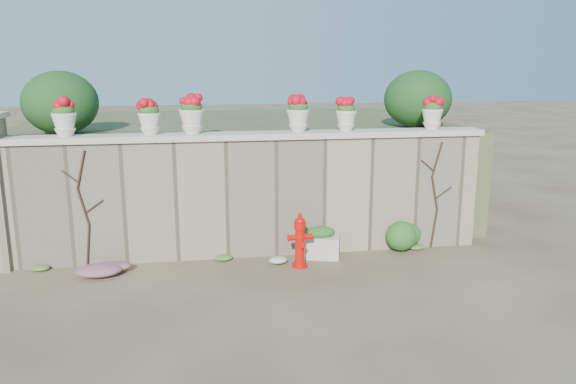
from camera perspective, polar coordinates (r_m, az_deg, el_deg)
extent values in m
plane|color=#4C3B26|center=(8.15, -2.37, -10.30)|extent=(80.00, 80.00, 0.00)
cube|color=#8D7A5E|center=(9.54, -3.80, -0.54)|extent=(8.00, 0.40, 2.00)
cube|color=beige|center=(9.36, -3.89, 5.73)|extent=(8.10, 0.52, 0.10)
cube|color=#384C23|center=(12.67, -5.28, 2.74)|extent=(9.00, 6.00, 2.00)
ellipsoid|color=#143814|center=(10.71, -22.11, 8.40)|extent=(1.30, 1.30, 1.10)
ellipsoid|color=#143814|center=(11.32, 13.04, 9.19)|extent=(1.30, 1.30, 1.10)
cylinder|color=black|center=(9.62, -19.63, -5.19)|extent=(0.12, 0.04, 0.70)
cylinder|color=black|center=(9.45, -20.07, -1.44)|extent=(0.17, 0.04, 0.61)
cylinder|color=black|center=(9.33, -20.29, 2.14)|extent=(0.18, 0.04, 0.61)
cylinder|color=black|center=(9.42, -19.09, -1.40)|extent=(0.30, 0.02, 0.22)
cylinder|color=black|center=(9.38, -21.30, 1.50)|extent=(0.25, 0.02, 0.21)
cylinder|color=black|center=(10.33, 14.60, -3.62)|extent=(0.12, 0.04, 0.70)
cylinder|color=black|center=(10.16, 14.67, -0.11)|extent=(0.17, 0.04, 0.61)
cylinder|color=black|center=(10.06, 14.92, 3.22)|extent=(0.18, 0.04, 0.61)
cylinder|color=black|center=(10.23, 15.52, -0.08)|extent=(0.30, 0.02, 0.22)
cylinder|color=black|center=(10.00, 13.97, 2.65)|extent=(0.25, 0.02, 0.21)
cylinder|color=red|center=(9.17, 1.20, -7.46)|extent=(0.26, 0.26, 0.05)
cylinder|color=red|center=(9.05, 1.21, -5.43)|extent=(0.15, 0.15, 0.57)
cylinder|color=red|center=(9.01, 1.22, -4.61)|extent=(0.19, 0.19, 0.04)
cylinder|color=red|center=(8.96, 1.22, -3.44)|extent=(0.19, 0.19, 0.11)
ellipsoid|color=red|center=(8.93, 1.22, -2.88)|extent=(0.17, 0.17, 0.13)
cylinder|color=red|center=(8.91, 1.23, -2.42)|extent=(0.06, 0.06, 0.09)
cylinder|color=red|center=(8.98, 0.43, -4.66)|extent=(0.13, 0.10, 0.09)
cylinder|color=red|center=(9.04, 2.00, -4.55)|extent=(0.13, 0.10, 0.09)
cylinder|color=red|center=(8.95, 1.37, -5.35)|extent=(0.09, 0.10, 0.08)
cube|color=beige|center=(9.57, 3.27, -5.56)|extent=(0.72, 0.54, 0.38)
ellipsoid|color=#1E5119|center=(9.49, 3.29, -4.11)|extent=(0.56, 0.42, 0.19)
ellipsoid|color=#1E5119|center=(10.01, 11.58, -4.16)|extent=(0.68, 0.61, 0.65)
ellipsoid|color=#B52488|center=(9.22, -17.60, -7.33)|extent=(0.89, 0.59, 0.24)
ellipsoid|color=white|center=(9.27, -0.68, -6.76)|extent=(0.52, 0.41, 0.19)
ellipsoid|color=#1E5119|center=(9.48, -21.85, 7.72)|extent=(0.33, 0.33, 0.20)
ellipsoid|color=red|center=(9.47, -21.89, 8.22)|extent=(0.29, 0.29, 0.20)
ellipsoid|color=#1E5119|center=(9.29, -13.94, 8.05)|extent=(0.31, 0.31, 0.19)
ellipsoid|color=red|center=(9.29, -13.97, 8.53)|extent=(0.27, 0.27, 0.19)
ellipsoid|color=#1E5119|center=(9.27, -9.78, 8.52)|extent=(0.35, 0.35, 0.21)
ellipsoid|color=red|center=(9.26, -9.80, 9.06)|extent=(0.31, 0.31, 0.22)
ellipsoid|color=#1E5119|center=(9.43, 1.04, 8.63)|extent=(0.33, 0.33, 0.20)
ellipsoid|color=red|center=(9.42, 1.04, 9.13)|extent=(0.29, 0.29, 0.21)
ellipsoid|color=#1E5119|center=(9.62, 5.94, 8.46)|extent=(0.31, 0.31, 0.18)
ellipsoid|color=red|center=(9.61, 5.95, 8.91)|extent=(0.27, 0.27, 0.19)
ellipsoid|color=#1E5119|center=(10.14, 14.48, 8.39)|extent=(0.31, 0.31, 0.19)
ellipsoid|color=red|center=(10.13, 14.51, 8.83)|extent=(0.27, 0.27, 0.19)
ellipsoid|color=#1E5119|center=(10.18, 14.78, 7.25)|extent=(0.17, 0.17, 0.12)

